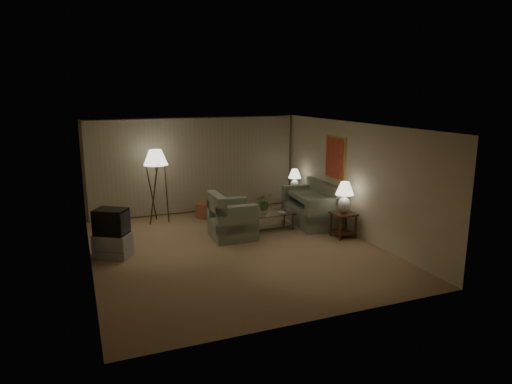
% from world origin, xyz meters
% --- Properties ---
extents(ground, '(7.00, 7.00, 0.00)m').
position_xyz_m(ground, '(0.00, 0.00, 0.00)').
color(ground, '#977553').
rests_on(ground, ground).
extents(room_shell, '(6.04, 7.02, 2.72)m').
position_xyz_m(room_shell, '(0.02, 1.51, 1.75)').
color(room_shell, beige).
rests_on(room_shell, ground).
extents(sofa, '(2.08, 1.32, 0.84)m').
position_xyz_m(sofa, '(2.50, 1.16, 0.42)').
color(sofa, gray).
rests_on(sofa, ground).
extents(armchair, '(1.06, 1.01, 0.86)m').
position_xyz_m(armchair, '(0.20, 0.76, 0.43)').
color(armchair, gray).
rests_on(armchair, ground).
extents(side_table_near, '(0.52, 0.52, 0.60)m').
position_xyz_m(side_table_near, '(2.65, -0.19, 0.41)').
color(side_table_near, '#35180E').
rests_on(side_table_near, ground).
extents(side_table_far, '(0.49, 0.41, 0.60)m').
position_xyz_m(side_table_far, '(2.65, 2.41, 0.40)').
color(side_table_far, '#35180E').
rests_on(side_table_far, ground).
extents(table_lamp_near, '(0.43, 0.43, 0.74)m').
position_xyz_m(table_lamp_near, '(2.65, -0.19, 1.04)').
color(table_lamp_near, white).
rests_on(table_lamp_near, side_table_near).
extents(table_lamp_far, '(0.37, 0.37, 0.63)m').
position_xyz_m(table_lamp_far, '(2.65, 2.41, 0.97)').
color(table_lamp_far, white).
rests_on(table_lamp_far, side_table_far).
extents(coffee_table, '(1.18, 0.65, 0.41)m').
position_xyz_m(coffee_table, '(1.29, 1.06, 0.28)').
color(coffee_table, silver).
rests_on(coffee_table, ground).
extents(tv_cabinet, '(1.13, 1.11, 0.50)m').
position_xyz_m(tv_cabinet, '(-2.55, 0.46, 0.25)').
color(tv_cabinet, '#ADADB0').
rests_on(tv_cabinet, ground).
extents(crt_tv, '(1.04, 1.02, 0.54)m').
position_xyz_m(crt_tv, '(-2.55, 0.46, 0.77)').
color(crt_tv, black).
rests_on(crt_tv, tv_cabinet).
extents(floor_lamp, '(0.63, 0.63, 1.93)m').
position_xyz_m(floor_lamp, '(-1.21, 2.72, 1.01)').
color(floor_lamp, '#35180E').
rests_on(floor_lamp, ground).
extents(ottoman, '(0.73, 0.73, 0.41)m').
position_xyz_m(ottoman, '(0.12, 2.75, 0.20)').
color(ottoman, '#A96339').
rests_on(ottoman, ground).
extents(vase, '(0.19, 0.19, 0.17)m').
position_xyz_m(vase, '(1.14, 1.06, 0.50)').
color(vase, white).
rests_on(vase, coffee_table).
extents(flowers, '(0.47, 0.44, 0.44)m').
position_xyz_m(flowers, '(1.14, 1.06, 0.80)').
color(flowers, '#487333').
rests_on(flowers, vase).
extents(book, '(0.23, 0.24, 0.01)m').
position_xyz_m(book, '(1.54, 0.96, 0.42)').
color(book, olive).
rests_on(book, coffee_table).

